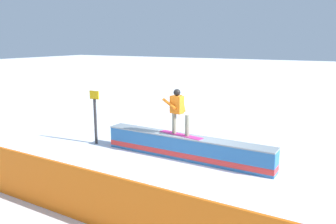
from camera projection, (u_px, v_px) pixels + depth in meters
name	position (u px, v px, depth m)	size (l,w,h in m)	color
ground_plane	(186.00, 158.00, 10.90)	(120.00, 120.00, 0.00)	white
grind_box	(186.00, 148.00, 10.83)	(5.72, 0.79, 0.75)	#2C6DB5
snowboarder	(178.00, 110.00, 10.75)	(1.60, 0.57, 1.46)	#C0297F
safety_fence	(88.00, 197.00, 6.89)	(10.82, 0.06, 1.19)	orange
trail_marker	(95.00, 116.00, 12.28)	(0.40, 0.10, 1.95)	#262628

